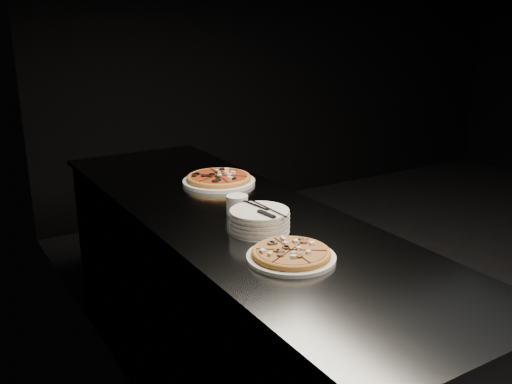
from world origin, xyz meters
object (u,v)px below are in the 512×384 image
plate_stack (259,221)px  ramekin (237,204)px  cutlery (264,210)px  pizza_mushroom (291,254)px  pizza_tomato (219,179)px  counter (237,312)px

plate_stack → ramekin: bearing=83.1°
plate_stack → cutlery: (0.01, -0.02, 0.04)m
pizza_mushroom → cutlery: cutlery is taller
pizza_tomato → cutlery: size_ratio=1.65×
pizza_mushroom → cutlery: (0.06, 0.26, 0.07)m
pizza_tomato → cutlery: (-0.16, -0.65, 0.06)m
pizza_mushroom → pizza_tomato: size_ratio=0.89×
pizza_mushroom → pizza_tomato: (0.21, 0.90, 0.00)m
pizza_mushroom → cutlery: size_ratio=1.47×
counter → ramekin: size_ratio=27.99×
pizza_tomato → cutlery: cutlery is taller
plate_stack → pizza_mushroom: bearing=-99.9°
counter → pizza_mushroom: (-0.08, -0.51, 0.48)m
counter → pizza_tomato: 0.64m
pizza_tomato → ramekin: 0.44m
pizza_tomato → plate_stack: (-0.17, -0.63, 0.02)m
counter → cutlery: 0.60m
cutlery → plate_stack: bearing=110.1°
counter → cutlery: bearing=-94.9°
ramekin → pizza_mushroom: bearing=-98.6°
counter → cutlery: size_ratio=10.31×
counter → plate_stack: 0.55m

